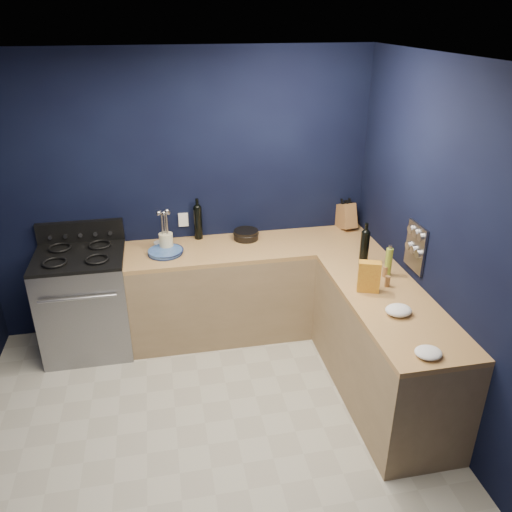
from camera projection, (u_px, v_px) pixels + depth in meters
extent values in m
cube|color=#AEAA99|center=(208.00, 445.00, 3.73)|extent=(3.50, 3.50, 0.02)
cube|color=silver|center=(187.00, 63.00, 2.59)|extent=(3.50, 3.50, 0.02)
cube|color=black|center=(182.00, 197.00, 4.72)|extent=(3.50, 0.02, 2.60)
cube|color=black|center=(460.00, 264.00, 3.46)|extent=(0.02, 3.50, 2.60)
cube|color=#907553|center=(252.00, 290.00, 4.91)|extent=(2.30, 0.63, 0.86)
cube|color=brown|center=(252.00, 247.00, 4.71)|extent=(2.30, 0.63, 0.04)
cube|color=#907553|center=(383.00, 350.00, 4.04)|extent=(0.63, 1.67, 0.86)
cube|color=brown|center=(390.00, 301.00, 3.84)|extent=(0.63, 1.67, 0.04)
cube|color=gray|center=(86.00, 304.00, 4.62)|extent=(0.76, 0.66, 0.92)
cube|color=black|center=(83.00, 324.00, 4.34)|extent=(0.59, 0.02, 0.42)
cube|color=black|center=(78.00, 256.00, 4.41)|extent=(0.76, 0.66, 0.03)
cube|color=black|center=(80.00, 232.00, 4.63)|extent=(0.76, 0.06, 0.20)
cube|color=gray|center=(416.00, 247.00, 4.00)|extent=(0.02, 0.28, 0.38)
cube|color=white|center=(183.00, 220.00, 4.79)|extent=(0.09, 0.02, 0.13)
cylinder|color=#2A568C|center=(165.00, 252.00, 4.53)|extent=(0.34, 0.34, 0.04)
cylinder|color=white|center=(159.00, 244.00, 4.68)|extent=(0.10, 0.10, 0.04)
cylinder|color=beige|center=(166.00, 242.00, 4.59)|extent=(0.14, 0.14, 0.16)
cylinder|color=black|center=(198.00, 223.00, 4.78)|extent=(0.09, 0.09, 0.31)
cylinder|color=black|center=(246.00, 235.00, 4.81)|extent=(0.30, 0.30, 0.09)
cube|color=brown|center=(345.00, 216.00, 5.04)|extent=(0.18, 0.30, 0.30)
cylinder|color=black|center=(364.00, 249.00, 4.28)|extent=(0.09, 0.09, 0.30)
cylinder|color=olive|center=(388.00, 262.00, 4.11)|extent=(0.06, 0.06, 0.24)
cylinder|color=olive|center=(387.00, 281.00, 3.99)|extent=(0.05, 0.05, 0.09)
cylinder|color=olive|center=(385.00, 271.00, 4.14)|extent=(0.05, 0.05, 0.09)
cube|color=#A43510|center=(369.00, 277.00, 3.89)|extent=(0.18, 0.13, 0.25)
ellipsoid|color=white|center=(399.00, 310.00, 3.62)|extent=(0.24, 0.23, 0.07)
ellipsoid|color=white|center=(428.00, 353.00, 3.19)|extent=(0.22, 0.21, 0.05)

